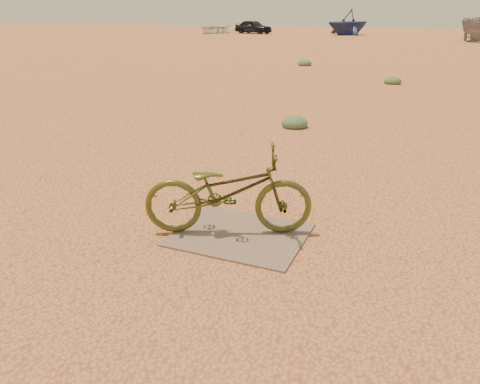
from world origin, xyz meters
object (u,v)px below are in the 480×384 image
at_px(car, 253,27).
at_px(boat_far_left, 348,22).
at_px(bicycle, 228,192).
at_px(plywood_board, 240,234).
at_px(boat_near_left, 213,28).

distance_m(car, boat_far_left, 8.90).
height_order(bicycle, boat_far_left, boat_far_left).
relative_size(plywood_board, boat_near_left, 0.29).
distance_m(plywood_board, boat_near_left, 44.18).
bearing_deg(boat_near_left, car, 7.86).
bearing_deg(boat_far_left, car, -133.54).
height_order(plywood_board, boat_far_left, boat_far_left).
xyz_separation_m(bicycle, car, (-15.48, 40.15, 0.14)).
distance_m(plywood_board, bicycle, 0.49).
xyz_separation_m(plywood_board, car, (-15.61, 40.16, 0.61)).
distance_m(car, boat_near_left, 4.05).
bearing_deg(boat_far_left, boat_near_left, -132.81).
relative_size(plywood_board, bicycle, 0.78).
distance_m(boat_near_left, boat_far_left, 12.94).
bearing_deg(bicycle, boat_near_left, 3.51).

